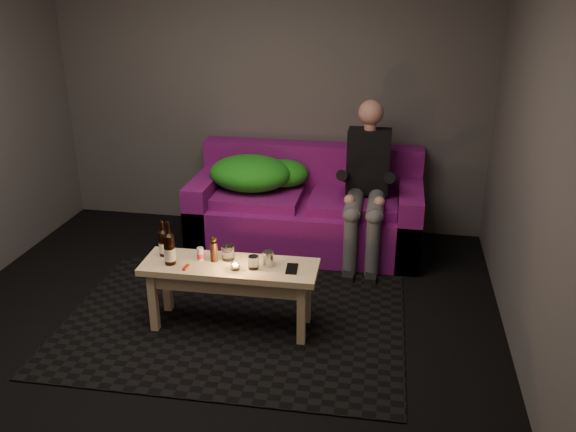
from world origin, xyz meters
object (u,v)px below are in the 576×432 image
person (367,181)px  beer_bottle_a (163,243)px  sofa (307,212)px  coffee_table (230,276)px  steel_cup (268,259)px  beer_bottle_b (169,249)px

person → beer_bottle_a: size_ratio=5.21×
beer_bottle_a → person: bearing=43.9°
sofa → coffee_table: 1.51m
sofa → person: (0.53, -0.16, 0.38)m
sofa → steel_cup: bearing=-91.8°
beer_bottle_a → sofa: bearing=61.1°
sofa → person: person is taller
coffee_table → steel_cup: 0.30m
beer_bottle_b → sofa: bearing=65.6°
person → beer_bottle_a: 1.82m
beer_bottle_b → steel_cup: size_ratio=2.98×
person → coffee_table: (-0.83, -1.31, -0.29)m
person → steel_cup: bearing=-113.9°
coffee_table → beer_bottle_b: bearing=-170.9°
sofa → coffee_table: size_ratio=1.67×
sofa → person: bearing=-17.2°
beer_bottle_a → beer_bottle_b: beer_bottle_b is taller
person → beer_bottle_a: bearing=-136.1°
beer_bottle_b → steel_cup: bearing=7.8°
person → coffee_table: bearing=-122.3°
steel_cup → sofa: bearing=88.2°
beer_bottle_b → beer_bottle_a: bearing=127.5°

